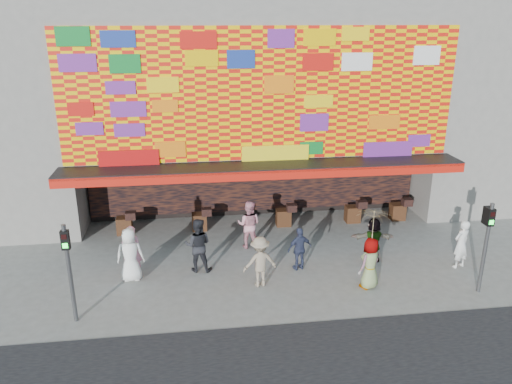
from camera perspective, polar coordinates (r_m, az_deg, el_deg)
The scene contains 14 objects.
ground at distance 16.84m, azimuth 2.62°, elevation -10.09°, with size 90.00×90.00×0.00m, color slate.
shop_building at distance 22.96m, azimuth -0.81°, elevation 11.74°, with size 15.20×9.40×10.00m.
signal_left at distance 14.85m, azimuth -20.65°, elevation -7.57°, with size 0.22×0.20×3.00m.
signal_right at distance 16.94m, azimuth 24.89°, elevation -4.79°, with size 0.22×0.20×3.00m.
ped_a at distance 16.97m, azimuth -14.18°, elevation -6.96°, with size 0.90×0.58×1.84m, color white.
ped_b at distance 17.24m, azimuth -13.97°, elevation -6.55°, with size 0.66×0.43×1.81m, color pink.
ped_c at distance 17.16m, azimuth -6.66°, elevation -6.04°, with size 0.92×0.72×1.90m, color #222328.
ped_d at distance 16.17m, azimuth 0.45°, elevation -7.97°, with size 1.10×0.63×1.70m, color gray.
ped_e at distance 17.26m, azimuth 5.02°, elevation -6.48°, with size 0.90×0.38×1.54m, color #313856.
ped_f at distance 18.22m, azimuth 13.23°, elevation -5.34°, with size 1.52×0.48×1.64m, color gray.
ped_g at distance 16.47m, azimuth 12.90°, elevation -7.94°, with size 0.83×0.54×1.71m, color gray.
ped_h at distance 18.70m, azimuth 22.39°, elevation -5.52°, with size 0.64×0.42×1.74m, color white.
ped_i at distance 18.74m, azimuth -0.82°, elevation -3.73°, with size 0.90×0.70×1.85m, color pink.
parasol at distance 15.92m, azimuth 13.25°, elevation -3.67°, with size 1.38×1.39×1.92m.
Camera 1 is at (-2.68, -14.43, 8.26)m, focal length 35.00 mm.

